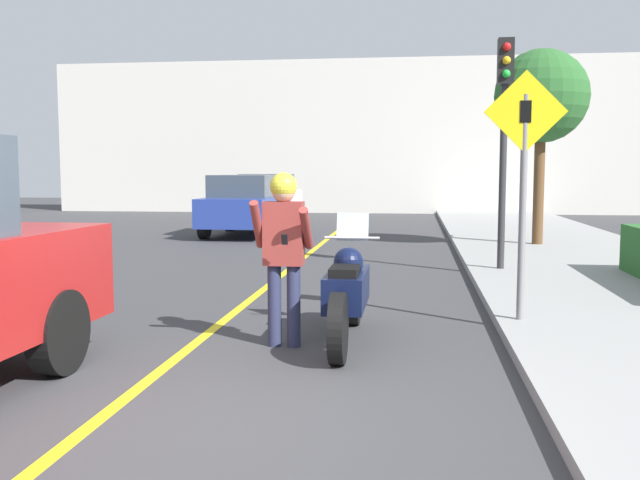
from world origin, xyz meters
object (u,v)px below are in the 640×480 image
(motorcycle, at_px, (347,293))
(street_tree, at_px, (541,98))
(traffic_light, at_px, (504,110))
(person_biker, at_px, (284,240))
(parked_car_blue, at_px, (246,205))
(crossing_sign, at_px, (524,171))
(parked_car_silver, at_px, (268,197))

(motorcycle, height_order, street_tree, street_tree)
(street_tree, bearing_deg, traffic_light, -107.02)
(person_biker, distance_m, parked_car_blue, 12.78)
(traffic_light, xyz_separation_m, parked_car_blue, (-6.14, 6.94, -1.96))
(traffic_light, distance_m, parked_car_blue, 9.48)
(crossing_sign, bearing_deg, person_biker, -156.31)
(motorcycle, distance_m, street_tree, 10.50)
(parked_car_blue, bearing_deg, traffic_light, -48.50)
(street_tree, relative_size, parked_car_blue, 1.05)
(traffic_light, bearing_deg, motorcycle, -113.12)
(motorcycle, distance_m, person_biker, 0.90)
(crossing_sign, bearing_deg, traffic_light, 86.16)
(parked_car_silver, bearing_deg, traffic_light, -62.05)
(crossing_sign, xyz_separation_m, street_tree, (1.62, 8.63, 1.65))
(motorcycle, height_order, crossing_sign, crossing_sign)
(person_biker, height_order, parked_car_blue, person_biker)
(motorcycle, xyz_separation_m, parked_car_blue, (-3.96, 12.05, 0.33))
(motorcycle, relative_size, parked_car_silver, 0.58)
(crossing_sign, bearing_deg, parked_car_blue, 117.54)
(street_tree, bearing_deg, parked_car_silver, 134.20)
(crossing_sign, distance_m, parked_car_silver, 18.05)
(motorcycle, relative_size, person_biker, 1.36)
(person_biker, height_order, crossing_sign, crossing_sign)
(street_tree, xyz_separation_m, parked_car_blue, (-7.47, 2.60, -2.59))
(crossing_sign, xyz_separation_m, parked_car_blue, (-5.86, 11.23, -0.94))
(traffic_light, height_order, parked_car_silver, traffic_light)
(street_tree, relative_size, parked_car_silver, 1.05)
(traffic_light, relative_size, parked_car_blue, 0.92)
(person_biker, distance_m, parked_car_silver, 18.38)
(motorcycle, xyz_separation_m, parked_car_silver, (-4.49, 17.68, 0.33))
(street_tree, bearing_deg, parked_car_blue, 160.82)
(motorcycle, relative_size, crossing_sign, 0.87)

